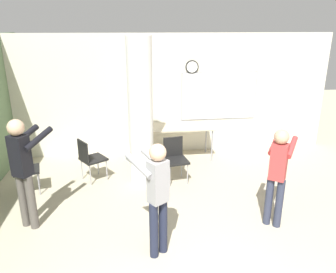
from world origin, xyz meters
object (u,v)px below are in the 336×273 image
at_px(chair_by_left_wall, 22,168).
at_px(person_watching_back, 23,166).
at_px(folding_table, 173,129).
at_px(person_playing_front, 157,191).
at_px(chair_table_front, 175,156).
at_px(person_playing_side, 278,170).
at_px(chair_near_pillar, 90,157).
at_px(bottle_on_table, 173,122).

distance_m(chair_by_left_wall, person_watching_back, 1.27).
xyz_separation_m(folding_table, person_playing_front, (-0.68, -3.30, 0.21)).
xyz_separation_m(folding_table, chair_by_left_wall, (-2.96, -1.31, -0.22)).
distance_m(chair_table_front, person_playing_side, 2.18).
bearing_deg(person_playing_side, folding_table, 112.43).
bearing_deg(chair_near_pillar, chair_by_left_wall, -162.91).
relative_size(chair_table_front, chair_by_left_wall, 1.00).
distance_m(bottle_on_table, chair_near_pillar, 2.06).
xyz_separation_m(chair_table_front, chair_near_pillar, (-1.66, 0.18, 0.00)).
height_order(bottle_on_table, chair_near_pillar, bottle_on_table).
bearing_deg(folding_table, chair_by_left_wall, -156.08).
bearing_deg(person_playing_side, person_playing_front, -166.03).
relative_size(folding_table, chair_near_pillar, 2.09).
distance_m(chair_near_pillar, person_watching_back, 1.73).
relative_size(bottle_on_table, chair_table_front, 0.28).
xyz_separation_m(chair_near_pillar, person_watching_back, (-0.78, -1.46, 0.50)).
height_order(person_playing_side, person_playing_front, person_playing_front).
distance_m(bottle_on_table, chair_table_front, 1.21).
relative_size(folding_table, person_playing_front, 1.14).
bearing_deg(person_watching_back, person_playing_side, -6.58).
relative_size(bottle_on_table, person_watching_back, 0.14).
bearing_deg(person_watching_back, bottle_on_table, 43.41).
distance_m(chair_near_pillar, chair_by_left_wall, 1.23).
height_order(chair_table_front, person_watching_back, person_watching_back).
xyz_separation_m(chair_by_left_wall, person_watching_back, (0.40, -1.10, 0.50)).
distance_m(person_playing_side, person_playing_front, 1.91).
bearing_deg(person_playing_front, bottle_on_table, 78.43).
xyz_separation_m(chair_by_left_wall, person_playing_side, (4.13, -1.53, 0.41)).
xyz_separation_m(chair_near_pillar, person_playing_front, (1.11, -2.35, 0.43)).
bearing_deg(bottle_on_table, person_playing_front, -101.57).
height_order(folding_table, chair_by_left_wall, chair_by_left_wall).
distance_m(folding_table, chair_by_left_wall, 3.25).
xyz_separation_m(bottle_on_table, person_playing_side, (1.17, -2.85, 0.05)).
distance_m(person_watching_back, person_playing_front, 2.08).
distance_m(folding_table, bottle_on_table, 0.15).
height_order(chair_table_front, chair_by_left_wall, same).
xyz_separation_m(bottle_on_table, chair_by_left_wall, (-2.96, -1.33, -0.36)).
distance_m(chair_table_front, person_playing_front, 2.28).
bearing_deg(chair_near_pillar, folding_table, 28.07).
bearing_deg(person_playing_front, chair_by_left_wall, 138.96).
relative_size(person_playing_side, person_playing_front, 0.98).
distance_m(chair_near_pillar, person_playing_front, 2.63).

